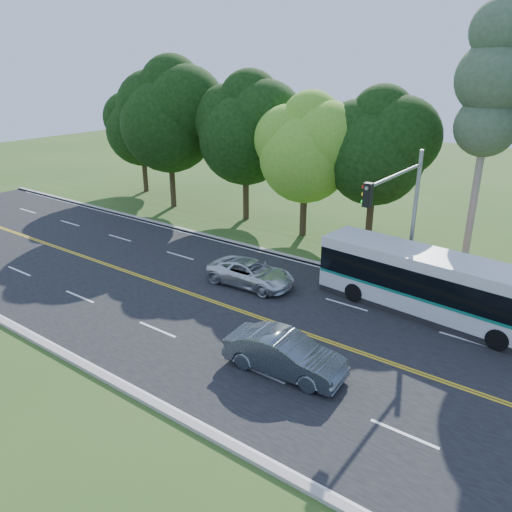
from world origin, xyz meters
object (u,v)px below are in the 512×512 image
Objects in this scene: transit_bus at (437,287)px; sedan at (285,354)px; traffic_signal at (402,207)px; suv at (251,273)px.

sedan is at bearing -105.90° from transit_bus.
traffic_signal is 9.20m from sedan.
traffic_signal reaches higher than sedan.
transit_bus reaches higher than suv.
transit_bus is at bearing -25.92° from sedan.
traffic_signal is 3.94m from transit_bus.
sedan is (-3.03, -7.71, -0.67)m from transit_bus.
suv is at bearing -160.49° from transit_bus.
transit_bus is (2.19, -0.58, -3.23)m from traffic_signal.
traffic_signal reaches higher than suv.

